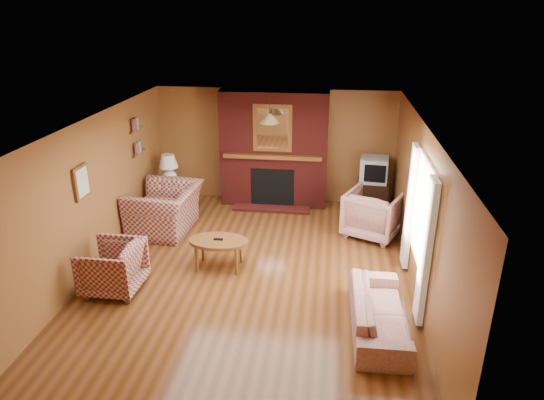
# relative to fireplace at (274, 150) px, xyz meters

# --- Properties ---
(floor) EXTENTS (6.50, 6.50, 0.00)m
(floor) POSITION_rel_fireplace_xyz_m (0.00, -2.98, -1.18)
(floor) COLOR #4A280F
(floor) RESTS_ON ground
(ceiling) EXTENTS (6.50, 6.50, 0.00)m
(ceiling) POSITION_rel_fireplace_xyz_m (0.00, -2.98, 1.22)
(ceiling) COLOR silver
(ceiling) RESTS_ON wall_back
(wall_back) EXTENTS (6.50, 0.00, 6.50)m
(wall_back) POSITION_rel_fireplace_xyz_m (0.00, 0.27, 0.02)
(wall_back) COLOR #915C2D
(wall_back) RESTS_ON floor
(wall_front) EXTENTS (6.50, 0.00, 6.50)m
(wall_front) POSITION_rel_fireplace_xyz_m (0.00, -6.23, 0.02)
(wall_front) COLOR #915C2D
(wall_front) RESTS_ON floor
(wall_left) EXTENTS (0.00, 6.50, 6.50)m
(wall_left) POSITION_rel_fireplace_xyz_m (-2.50, -2.98, 0.02)
(wall_left) COLOR #915C2D
(wall_left) RESTS_ON floor
(wall_right) EXTENTS (0.00, 6.50, 6.50)m
(wall_right) POSITION_rel_fireplace_xyz_m (2.50, -2.98, 0.02)
(wall_right) COLOR #915C2D
(wall_right) RESTS_ON floor
(fireplace) EXTENTS (2.20, 0.82, 2.40)m
(fireplace) POSITION_rel_fireplace_xyz_m (0.00, 0.00, 0.00)
(fireplace) COLOR #551512
(fireplace) RESTS_ON floor
(window_right) EXTENTS (0.10, 1.85, 2.00)m
(window_right) POSITION_rel_fireplace_xyz_m (2.45, -3.18, -0.06)
(window_right) COLOR beige
(window_right) RESTS_ON wall_right
(bookshelf) EXTENTS (0.09, 0.55, 0.71)m
(bookshelf) POSITION_rel_fireplace_xyz_m (-2.44, -1.08, 0.48)
(bookshelf) COLOR brown
(bookshelf) RESTS_ON wall_left
(botanical_print) EXTENTS (0.05, 0.40, 0.50)m
(botanical_print) POSITION_rel_fireplace_xyz_m (-2.47, -3.28, 0.37)
(botanical_print) COLOR brown
(botanical_print) RESTS_ON wall_left
(pendant_light) EXTENTS (0.36, 0.36, 0.48)m
(pendant_light) POSITION_rel_fireplace_xyz_m (0.00, -0.68, 0.82)
(pendant_light) COLOR black
(pendant_light) RESTS_ON ceiling
(plaid_loveseat) EXTENTS (1.23, 1.38, 0.86)m
(plaid_loveseat) POSITION_rel_fireplace_xyz_m (-1.85, -1.60, -0.75)
(plaid_loveseat) COLOR maroon
(plaid_loveseat) RESTS_ON floor
(plaid_armchair) EXTENTS (0.84, 0.82, 0.75)m
(plaid_armchair) POSITION_rel_fireplace_xyz_m (-1.95, -3.69, -0.80)
(plaid_armchair) COLOR maroon
(plaid_armchair) RESTS_ON floor
(floral_sofa) EXTENTS (0.72, 1.76, 0.51)m
(floral_sofa) POSITION_rel_fireplace_xyz_m (1.90, -4.15, -0.93)
(floral_sofa) COLOR #BAA790
(floral_sofa) RESTS_ON floor
(floral_armchair) EXTENTS (1.23, 1.24, 0.86)m
(floral_armchair) POSITION_rel_fireplace_xyz_m (2.00, -1.32, -0.75)
(floral_armchair) COLOR #BAA790
(floral_armchair) RESTS_ON floor
(coffee_table) EXTENTS (0.96, 0.60, 0.52)m
(coffee_table) POSITION_rel_fireplace_xyz_m (-0.54, -2.84, -0.74)
(coffee_table) COLOR brown
(coffee_table) RESTS_ON floor
(side_table) EXTENTS (0.43, 0.43, 0.53)m
(side_table) POSITION_rel_fireplace_xyz_m (-2.10, -0.53, -0.92)
(side_table) COLOR brown
(side_table) RESTS_ON floor
(table_lamp) EXTENTS (0.38, 0.38, 0.63)m
(table_lamp) POSITION_rel_fireplace_xyz_m (-2.10, -0.53, -0.30)
(table_lamp) COLOR white
(table_lamp) RESTS_ON side_table
(tv_stand) EXTENTS (0.62, 0.57, 0.66)m
(tv_stand) POSITION_rel_fireplace_xyz_m (2.05, -0.18, -0.85)
(tv_stand) COLOR black
(tv_stand) RESTS_ON floor
(crt_tv) EXTENTS (0.59, 0.58, 0.50)m
(crt_tv) POSITION_rel_fireplace_xyz_m (2.05, -0.19, -0.27)
(crt_tv) COLOR #AAADB2
(crt_tv) RESTS_ON tv_stand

